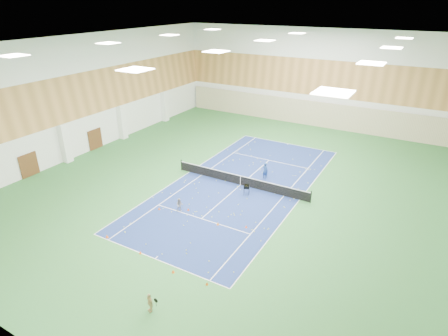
% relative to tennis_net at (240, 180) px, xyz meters
% --- Properties ---
extents(ground, '(40.00, 40.00, 0.00)m').
position_rel_tennis_net_xyz_m(ground, '(0.00, 0.00, -0.55)').
color(ground, '#2D6930').
rests_on(ground, ground).
extents(room_shell, '(36.00, 40.00, 12.00)m').
position_rel_tennis_net_xyz_m(room_shell, '(0.00, 0.00, 5.45)').
color(room_shell, white).
rests_on(room_shell, ground).
extents(wood_cladding, '(36.00, 40.00, 8.00)m').
position_rel_tennis_net_xyz_m(wood_cladding, '(0.00, 0.00, 7.45)').
color(wood_cladding, '#BC8446').
rests_on(wood_cladding, room_shell).
extents(ceiling_light_grid, '(21.40, 25.40, 0.06)m').
position_rel_tennis_net_xyz_m(ceiling_light_grid, '(0.00, 0.00, 11.37)').
color(ceiling_light_grid, white).
rests_on(ceiling_light_grid, room_shell).
extents(court_surface, '(10.97, 23.77, 0.01)m').
position_rel_tennis_net_xyz_m(court_surface, '(0.00, 0.00, -0.55)').
color(court_surface, navy).
rests_on(court_surface, ground).
extents(tennis_balls_scatter, '(10.57, 22.77, 0.07)m').
position_rel_tennis_net_xyz_m(tennis_balls_scatter, '(0.00, 0.00, -0.50)').
color(tennis_balls_scatter, yellow).
rests_on(tennis_balls_scatter, ground).
extents(tennis_net, '(12.80, 0.10, 1.10)m').
position_rel_tennis_net_xyz_m(tennis_net, '(0.00, 0.00, 0.00)').
color(tennis_net, black).
rests_on(tennis_net, ground).
extents(back_curtain, '(35.40, 0.16, 3.20)m').
position_rel_tennis_net_xyz_m(back_curtain, '(0.00, 19.75, 1.05)').
color(back_curtain, '#C6B793').
rests_on(back_curtain, ground).
extents(door_left_a, '(0.08, 1.80, 2.20)m').
position_rel_tennis_net_xyz_m(door_left_a, '(-17.92, -8.00, 0.55)').
color(door_left_a, '#593319').
rests_on(door_left_a, ground).
extents(door_left_b, '(0.08, 1.80, 2.20)m').
position_rel_tennis_net_xyz_m(door_left_b, '(-17.92, 0.00, 0.55)').
color(door_left_b, '#593319').
rests_on(door_left_b, ground).
extents(coach, '(0.62, 0.46, 1.56)m').
position_rel_tennis_net_xyz_m(coach, '(1.32, 2.36, 0.23)').
color(coach, navy).
rests_on(coach, ground).
extents(child_court, '(0.69, 0.66, 1.12)m').
position_rel_tennis_net_xyz_m(child_court, '(-2.06, -6.31, 0.01)').
color(child_court, gray).
rests_on(child_court, ground).
extents(child_apron, '(0.74, 0.54, 1.16)m').
position_rel_tennis_net_xyz_m(child_apron, '(2.58, -15.41, 0.03)').
color(child_apron, tan).
rests_on(child_apron, ground).
extents(ball_cart, '(0.66, 0.66, 0.87)m').
position_rel_tennis_net_xyz_m(ball_cart, '(1.22, -1.24, -0.12)').
color(ball_cart, black).
rests_on(ball_cart, ground).
extents(cone_svc_a, '(0.20, 0.20, 0.22)m').
position_rel_tennis_net_xyz_m(cone_svc_a, '(-3.61, -6.93, -0.44)').
color(cone_svc_a, '#DE4D0B').
rests_on(cone_svc_a, ground).
extents(cone_svc_b, '(0.19, 0.19, 0.21)m').
position_rel_tennis_net_xyz_m(cone_svc_b, '(-1.55, -5.89, -0.44)').
color(cone_svc_b, '#FF4F0D').
rests_on(cone_svc_b, ground).
extents(cone_svc_c, '(0.21, 0.21, 0.23)m').
position_rel_tennis_net_xyz_m(cone_svc_c, '(1.51, -6.51, -0.43)').
color(cone_svc_c, orange).
rests_on(cone_svc_c, ground).
extents(cone_svc_d, '(0.19, 0.19, 0.20)m').
position_rel_tennis_net_xyz_m(cone_svc_d, '(3.48, -5.80, -0.45)').
color(cone_svc_d, '#FF490D').
rests_on(cone_svc_d, ground).
extents(cone_base_a, '(0.21, 0.21, 0.23)m').
position_rel_tennis_net_xyz_m(cone_base_a, '(-4.39, -11.70, -0.43)').
color(cone_base_a, '#F3520C').
rests_on(cone_base_a, ground).
extents(cone_base_b, '(0.18, 0.18, 0.20)m').
position_rel_tennis_net_xyz_m(cone_base_b, '(-1.18, -11.92, -0.45)').
color(cone_base_b, '#F9570D').
rests_on(cone_base_b, ground).
extents(cone_base_c, '(0.20, 0.20, 0.22)m').
position_rel_tennis_net_xyz_m(cone_base_c, '(1.80, -12.36, -0.44)').
color(cone_base_c, '#FF530D').
rests_on(cone_base_c, ground).
extents(cone_base_d, '(0.18, 0.18, 0.20)m').
position_rel_tennis_net_xyz_m(cone_base_d, '(4.15, -12.23, -0.45)').
color(cone_base_d, '#E75D0C').
rests_on(cone_base_d, ground).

